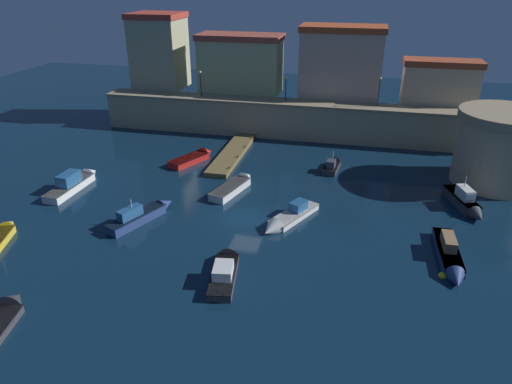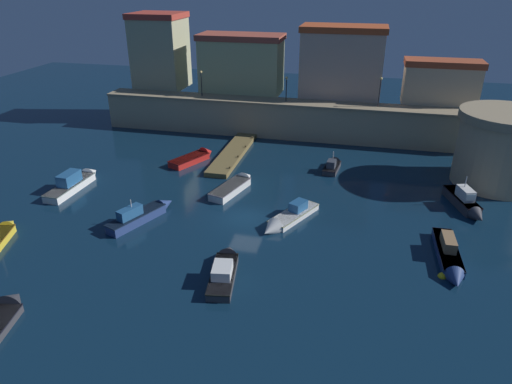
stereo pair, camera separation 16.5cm
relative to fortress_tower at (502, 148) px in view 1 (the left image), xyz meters
The scene contains 19 objects.
ground_plane 25.24m from the fortress_tower, 150.37° to the right, with size 120.47×120.47×0.00m, color #0C2338.
quay_wall 23.66m from the fortress_tower, 156.86° to the left, with size 46.73×3.41×4.41m.
old_town_backdrop 28.50m from the fortress_tower, 151.53° to the left, with size 43.10×6.11×9.58m.
fortress_tower is the anchor object (origin of this frame).
pier_dock 26.90m from the fortress_tower, behind, with size 2.35×12.86×0.70m.
quay_lamp_0 34.26m from the fortress_tower, 164.22° to the left, with size 0.32×0.32×3.12m.
quay_lamp_1 24.23m from the fortress_tower, 157.32° to the left, with size 0.32×0.32×2.94m.
quay_lamp_2 15.03m from the fortress_tower, 140.90° to the left, with size 0.32×0.32×3.38m.
moored_boat_0 16.78m from the fortress_tower, 111.64° to the right, with size 1.59×7.23×1.76m.
moored_boat_1 22.26m from the fortress_tower, 145.91° to the right, with size 4.29×6.58×1.77m.
moored_boat_2 43.98m from the fortress_tower, 152.78° to the right, with size 2.90×5.73×3.21m.
moored_boat_3 25.21m from the fortress_tower, 163.77° to the right, with size 3.22×6.48×1.51m.
moored_boat_4 33.38m from the fortress_tower, 153.92° to the right, with size 3.72×6.68×2.46m.
moored_boat_6 15.86m from the fortress_tower, behind, with size 1.74×4.33×2.32m.
moored_boat_7 29.39m from the fortress_tower, 136.26° to the right, with size 2.42×6.20×1.72m.
moored_boat_8 30.37m from the fortress_tower, behind, with size 3.94×5.96×1.56m.
moored_boat_9 7.94m from the fortress_tower, 119.88° to the right, with size 3.03×6.18×2.97m.
moored_boat_10 40.31m from the fortress_tower, 165.32° to the right, with size 1.83×7.31×2.16m.
mooring_buoy_0 18.88m from the fortress_tower, 111.30° to the right, with size 0.60×0.60×0.60m, color yellow.
Camera 1 is at (8.56, -32.88, 18.63)m, focal length 32.61 mm.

